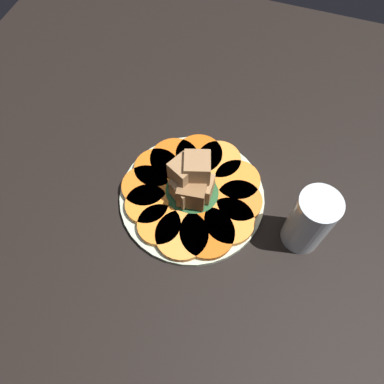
% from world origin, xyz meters
% --- Properties ---
extents(table_slab, '(1.20, 1.20, 0.02)m').
position_xyz_m(table_slab, '(0.00, 0.00, 0.01)').
color(table_slab, black).
rests_on(table_slab, ground).
extents(plate, '(0.26, 0.26, 0.01)m').
position_xyz_m(plate, '(0.00, 0.00, 0.03)').
color(plate, beige).
rests_on(plate, table_slab).
extents(carrot_slice_0, '(0.08, 0.08, 0.01)m').
position_xyz_m(carrot_slice_0, '(-0.08, -0.01, 0.04)').
color(carrot_slice_0, orange).
rests_on(carrot_slice_0, plate).
extents(carrot_slice_1, '(0.08, 0.08, 0.01)m').
position_xyz_m(carrot_slice_1, '(-0.07, -0.05, 0.04)').
color(carrot_slice_1, orange).
rests_on(carrot_slice_1, plate).
extents(carrot_slice_2, '(0.08, 0.08, 0.01)m').
position_xyz_m(carrot_slice_2, '(-0.03, -0.08, 0.04)').
color(carrot_slice_2, orange).
rests_on(carrot_slice_2, plate).
extents(carrot_slice_3, '(0.09, 0.09, 0.01)m').
position_xyz_m(carrot_slice_3, '(0.01, -0.08, 0.04)').
color(carrot_slice_3, '#D55F13').
rests_on(carrot_slice_3, plate).
extents(carrot_slice_4, '(0.09, 0.09, 0.01)m').
position_xyz_m(carrot_slice_4, '(0.05, -0.06, 0.04)').
color(carrot_slice_4, orange).
rests_on(carrot_slice_4, plate).
extents(carrot_slice_5, '(0.08, 0.08, 0.01)m').
position_xyz_m(carrot_slice_5, '(0.08, -0.03, 0.04)').
color(carrot_slice_5, orange).
rests_on(carrot_slice_5, plate).
extents(carrot_slice_6, '(0.08, 0.08, 0.01)m').
position_xyz_m(carrot_slice_6, '(0.08, 0.01, 0.04)').
color(carrot_slice_6, orange).
rests_on(carrot_slice_6, plate).
extents(carrot_slice_7, '(0.08, 0.08, 0.01)m').
position_xyz_m(carrot_slice_7, '(0.07, 0.05, 0.04)').
color(carrot_slice_7, orange).
rests_on(carrot_slice_7, plate).
extents(carrot_slice_8, '(0.07, 0.07, 0.01)m').
position_xyz_m(carrot_slice_8, '(0.03, 0.08, 0.04)').
color(carrot_slice_8, orange).
rests_on(carrot_slice_8, plate).
extents(carrot_slice_9, '(0.09, 0.09, 0.01)m').
position_xyz_m(carrot_slice_9, '(-0.01, 0.08, 0.04)').
color(carrot_slice_9, '#F99539').
rests_on(carrot_slice_9, plate).
extents(carrot_slice_10, '(0.09, 0.09, 0.01)m').
position_xyz_m(carrot_slice_10, '(-0.05, 0.06, 0.04)').
color(carrot_slice_10, '#D45F12').
rests_on(carrot_slice_10, plate).
extents(carrot_slice_11, '(0.09, 0.09, 0.01)m').
position_xyz_m(carrot_slice_11, '(-0.08, 0.03, 0.04)').
color(carrot_slice_11, orange).
rests_on(carrot_slice_11, plate).
extents(center_pile, '(0.10, 0.09, 0.10)m').
position_xyz_m(center_pile, '(-0.00, 0.00, 0.07)').
color(center_pile, '#235128').
rests_on(center_pile, plate).
extents(fork, '(0.20, 0.03, 0.00)m').
position_xyz_m(fork, '(-0.01, -0.06, 0.03)').
color(fork, silver).
rests_on(fork, plate).
extents(water_glass, '(0.07, 0.07, 0.13)m').
position_xyz_m(water_glass, '(-0.20, 0.01, 0.08)').
color(water_glass, silver).
rests_on(water_glass, table_slab).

